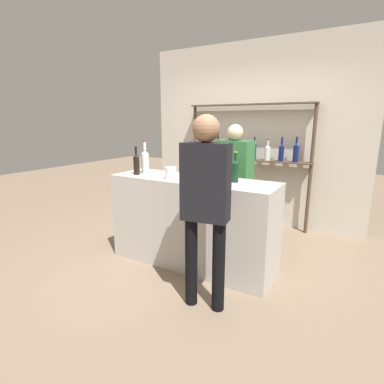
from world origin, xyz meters
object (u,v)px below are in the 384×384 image
at_px(counter_bottle_2, 136,164).
at_px(counter_bottle_3, 190,164).
at_px(customer_right, 205,198).
at_px(counter_bottle_1, 145,161).
at_px(counter_bottle_0, 200,171).
at_px(counter_bottle_4, 235,170).
at_px(cork_jar, 171,173).
at_px(server_behind_counter, 234,175).

xyz_separation_m(counter_bottle_2, counter_bottle_3, (0.56, 0.27, 0.00)).
bearing_deg(counter_bottle_2, customer_right, -24.24).
height_order(counter_bottle_1, counter_bottle_3, counter_bottle_1).
height_order(counter_bottle_0, counter_bottle_4, counter_bottle_0).
xyz_separation_m(counter_bottle_3, customer_right, (0.64, -0.81, -0.14)).
relative_size(counter_bottle_2, cork_jar, 2.53).
height_order(counter_bottle_3, customer_right, customer_right).
relative_size(counter_bottle_0, counter_bottle_4, 1.03).
relative_size(counter_bottle_3, customer_right, 0.20).
distance_m(counter_bottle_4, customer_right, 0.73).
xyz_separation_m(counter_bottle_4, cork_jar, (-0.67, -0.19, -0.06)).
height_order(counter_bottle_2, customer_right, customer_right).
bearing_deg(cork_jar, server_behind_counter, 74.21).
relative_size(counter_bottle_0, counter_bottle_3, 0.97).
relative_size(counter_bottle_2, server_behind_counter, 0.21).
height_order(counter_bottle_4, server_behind_counter, server_behind_counter).
height_order(counter_bottle_0, server_behind_counter, server_behind_counter).
bearing_deg(counter_bottle_1, counter_bottle_0, -9.80).
bearing_deg(counter_bottle_4, customer_right, -86.76).
distance_m(counter_bottle_0, counter_bottle_2, 0.87).
distance_m(counter_bottle_3, cork_jar, 0.30).
height_order(counter_bottle_0, counter_bottle_2, counter_bottle_2).
bearing_deg(counter_bottle_3, counter_bottle_4, -8.79).
height_order(counter_bottle_3, counter_bottle_4, counter_bottle_3).
relative_size(counter_bottle_4, customer_right, 0.19).
bearing_deg(counter_bottle_4, counter_bottle_1, -176.63).
relative_size(counter_bottle_1, cork_jar, 2.97).
distance_m(counter_bottle_4, cork_jar, 0.70).
relative_size(cork_jar, customer_right, 0.08).
relative_size(counter_bottle_3, server_behind_counter, 0.21).
xyz_separation_m(counter_bottle_3, cork_jar, (-0.07, -0.29, -0.07)).
bearing_deg(counter_bottle_2, server_behind_counter, 52.52).
distance_m(counter_bottle_1, counter_bottle_4, 1.12).
xyz_separation_m(counter_bottle_3, counter_bottle_4, (0.60, -0.09, -0.01)).
xyz_separation_m(counter_bottle_2, counter_bottle_4, (1.16, 0.17, -0.01)).
height_order(counter_bottle_0, counter_bottle_3, counter_bottle_3).
height_order(counter_bottle_4, cork_jar, counter_bottle_4).
bearing_deg(counter_bottle_1, customer_right, -29.25).
bearing_deg(counter_bottle_1, cork_jar, -15.69).
relative_size(counter_bottle_4, cork_jar, 2.40).
bearing_deg(server_behind_counter, counter_bottle_4, 33.71).
relative_size(counter_bottle_2, customer_right, 0.20).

